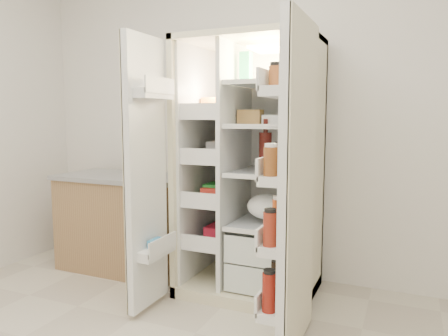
% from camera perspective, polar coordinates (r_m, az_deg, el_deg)
% --- Properties ---
extents(wall_back, '(4.00, 0.02, 2.70)m').
position_cam_1_polar(wall_back, '(3.38, 4.81, 8.40)').
color(wall_back, white).
rests_on(wall_back, floor).
extents(refrigerator, '(0.92, 0.70, 1.80)m').
position_cam_1_polar(refrigerator, '(3.06, 4.15, -2.83)').
color(refrigerator, beige).
rests_on(refrigerator, floor).
extents(freezer_door, '(0.15, 0.40, 1.72)m').
position_cam_1_polar(freezer_door, '(2.74, -10.39, -0.95)').
color(freezer_door, white).
rests_on(freezer_door, floor).
extents(fridge_door, '(0.17, 0.58, 1.72)m').
position_cam_1_polar(fridge_door, '(2.25, 9.40, -3.04)').
color(fridge_door, white).
rests_on(fridge_door, floor).
extents(kitchen_counter, '(1.08, 0.58, 0.79)m').
position_cam_1_polar(kitchen_counter, '(3.63, -13.09, -7.06)').
color(kitchen_counter, '#937249').
rests_on(kitchen_counter, floor).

